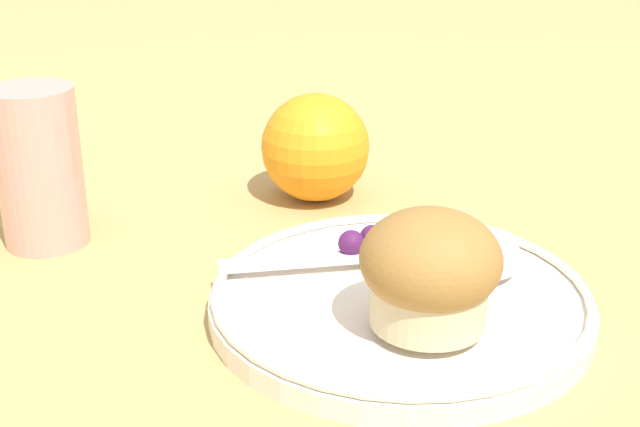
% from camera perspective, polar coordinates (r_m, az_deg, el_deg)
% --- Properties ---
extents(ground_plane, '(3.00, 3.00, 0.00)m').
position_cam_1_polar(ground_plane, '(0.57, 6.75, -5.97)').
color(ground_plane, tan).
extents(plate, '(0.24, 0.24, 0.02)m').
position_cam_1_polar(plate, '(0.56, 5.12, -5.57)').
color(plate, silver).
rests_on(plate, ground_plane).
extents(muffin, '(0.08, 0.08, 0.07)m').
position_cam_1_polar(muffin, '(0.50, 7.06, -3.63)').
color(muffin, beige).
rests_on(muffin, plate).
extents(cream_ramekin, '(0.05, 0.05, 0.02)m').
position_cam_1_polar(cream_ramekin, '(0.59, 9.79, -2.22)').
color(cream_ramekin, silver).
rests_on(cream_ramekin, plate).
extents(berry_pair, '(0.03, 0.02, 0.02)m').
position_cam_1_polar(berry_pair, '(0.59, 2.71, -1.74)').
color(berry_pair, '#4C194C').
rests_on(berry_pair, plate).
extents(butter_knife, '(0.17, 0.08, 0.00)m').
position_cam_1_polar(butter_knife, '(0.58, 2.29, -2.78)').
color(butter_knife, silver).
rests_on(butter_knife, plate).
extents(orange_fruit, '(0.09, 0.09, 0.09)m').
position_cam_1_polar(orange_fruit, '(0.72, -0.30, 4.25)').
color(orange_fruit, orange).
rests_on(orange_fruit, ground_plane).
extents(juice_glass, '(0.06, 0.06, 0.12)m').
position_cam_1_polar(juice_glass, '(0.67, -17.53, 2.84)').
color(juice_glass, '#E5998C').
rests_on(juice_glass, ground_plane).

